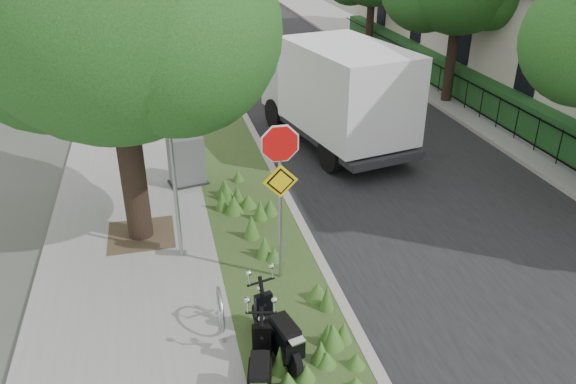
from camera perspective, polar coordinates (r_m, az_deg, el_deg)
The scene contains 17 objects.
ground at distance 10.87m, azimuth 7.30°, elevation -9.77°, with size 120.00×120.00×0.00m, color #4C5147.
sidewalk_near at distance 19.20m, azimuth -15.55°, elevation 6.46°, with size 3.50×60.00×0.12m, color gray.
verge at distance 19.26m, azimuth -7.33°, elevation 7.31°, with size 2.00×60.00×0.12m, color #304E21.
kerb_near at distance 19.38m, azimuth -4.38°, elevation 7.60°, with size 0.20×60.00×0.13m, color #9E9991.
road at distance 20.21m, azimuth 5.55°, elevation 8.19°, with size 7.00×60.00×0.01m, color black.
kerb_far at distance 21.55m, azimuth 14.52°, elevation 8.82°, with size 0.20×60.00×0.13m, color #9E9991.
footpath_far at distance 22.38m, azimuth 18.43°, elevation 8.94°, with size 3.20×60.00×0.12m, color gray.
street_tree_main at distance 11.09m, azimuth -18.01°, elevation 17.13°, with size 6.21×5.54×7.66m.
bare_post at distance 10.79m, azimuth -11.63°, elevation 2.65°, with size 0.08×0.08×4.00m.
bike_hoop at distance 9.58m, azimuth -6.88°, elevation -11.75°, with size 0.06×0.78×0.77m.
sign_assembly at distance 9.79m, azimuth -0.80°, elevation 1.98°, with size 0.94×0.08×3.22m.
fence_far at distance 21.71m, azimuth 16.37°, elevation 10.39°, with size 0.04×24.00×1.00m.
hedge_far at distance 22.06m, azimuth 17.99°, elevation 10.42°, with size 1.00×24.00×1.10m, color #1B4719.
scooter_near at distance 8.41m, azimuth -2.81°, elevation -18.29°, with size 0.56×1.57×0.76m.
scooter_far at distance 9.00m, azimuth -0.73°, elevation -14.58°, with size 0.59×1.59×0.77m.
box_truck at distance 16.61m, azimuth 4.95°, elevation 10.29°, with size 3.41×6.20×2.65m.
utility_cabinet at distance 14.43m, azimuth -10.27°, elevation 3.08°, with size 1.05×0.81×1.26m.
Camera 1 is at (-3.35, -8.08, 6.45)m, focal length 35.00 mm.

